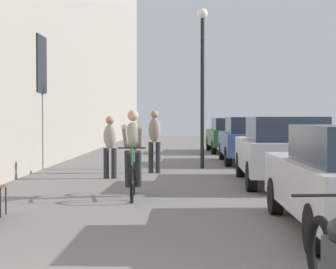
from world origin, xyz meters
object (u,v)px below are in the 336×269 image
(parked_car_third, at_px, (250,139))
(pedestrian_mid, at_px, (154,138))
(parked_car_fourth, at_px, (229,135))
(street_lamp, at_px, (202,67))
(parked_car_second, at_px, (282,149))
(pedestrian_near, at_px, (110,143))
(cyclist_on_bicycle, at_px, (133,156))

(parked_car_third, bearing_deg, pedestrian_mid, -131.64)
(parked_car_fourth, bearing_deg, street_lamp, -100.62)
(parked_car_third, height_order, parked_car_fourth, parked_car_third)
(pedestrian_mid, height_order, parked_car_second, pedestrian_mid)
(parked_car_second, xyz_separation_m, parked_car_third, (-0.03, 6.05, -0.00))
(pedestrian_near, relative_size, parked_car_second, 0.36)
(pedestrian_mid, height_order, parked_car_third, pedestrian_mid)
(parked_car_second, distance_m, parked_car_fourth, 12.05)
(pedestrian_mid, bearing_deg, parked_car_second, -39.68)
(pedestrian_near, height_order, parked_car_second, pedestrian_near)
(cyclist_on_bicycle, xyz_separation_m, parked_car_fourth, (3.07, 14.32, -0.01))
(pedestrian_mid, xyz_separation_m, street_lamp, (1.40, 1.48, 2.11))
(pedestrian_near, height_order, pedestrian_mid, pedestrian_mid)
(pedestrian_near, relative_size, street_lamp, 0.33)
(cyclist_on_bicycle, bearing_deg, street_lamp, 76.06)
(pedestrian_near, distance_m, pedestrian_mid, 1.83)
(street_lamp, height_order, parked_car_fourth, street_lamp)
(pedestrian_near, bearing_deg, parked_car_fourth, 70.11)
(pedestrian_near, relative_size, parked_car_third, 0.36)
(street_lamp, relative_size, parked_car_third, 1.10)
(cyclist_on_bicycle, distance_m, parked_car_second, 4.00)
(cyclist_on_bicycle, xyz_separation_m, street_lamp, (1.57, 6.33, 2.30))
(pedestrian_near, height_order, street_lamp, street_lamp)
(street_lamp, distance_m, parked_car_second, 4.97)
(street_lamp, bearing_deg, parked_car_third, 49.75)
(pedestrian_near, xyz_separation_m, street_lamp, (2.46, 2.96, 2.21))
(pedestrian_mid, relative_size, parked_car_second, 0.39)
(cyclist_on_bicycle, distance_m, parked_car_third, 8.94)
(parked_car_second, bearing_deg, parked_car_fourth, 91.05)
(parked_car_fourth, bearing_deg, parked_car_third, -88.20)
(cyclist_on_bicycle, relative_size, pedestrian_near, 1.10)
(parked_car_second, bearing_deg, parked_car_third, 90.30)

